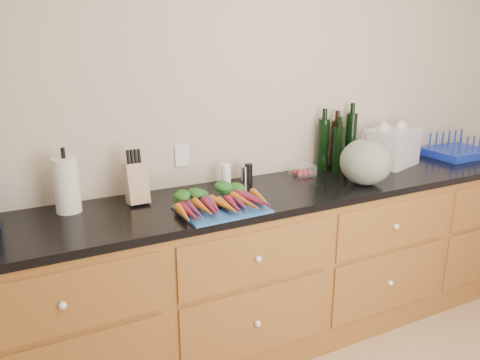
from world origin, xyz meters
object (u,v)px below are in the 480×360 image
knife_block (136,183)px  cutting_board (222,209)px  tomato_box (303,170)px  carrots (219,201)px  dish_rack (457,151)px  squash (366,162)px  paper_towel (67,185)px

knife_block → cutting_board: bearing=-41.7°
tomato_box → knife_block: bearing=-178.3°
cutting_board → knife_block: 0.46m
carrots → dish_rack: 1.98m
squash → cutting_board: bearing=-179.0°
squash → knife_block: bearing=167.2°
tomato_box → dish_rack: size_ratio=0.33×
carrots → dish_rack: dish_rack is taller
knife_block → dish_rack: knife_block is taller
cutting_board → squash: 0.92m
paper_towel → dish_rack: size_ratio=0.66×
paper_towel → tomato_box: bearing=0.4°
cutting_board → dish_rack: size_ratio=1.01×
squash → tomato_box: size_ratio=2.16×
cutting_board → tomato_box: size_ratio=3.01×
squash → dish_rack: (1.05, 0.22, -0.09)m
carrots → knife_block: size_ratio=2.23×
paper_towel → tomato_box: size_ratio=1.96×
squash → dish_rack: size_ratio=0.72×
knife_block → squash: bearing=-12.8°
cutting_board → carrots: bearing=90.0°
tomato_box → dish_rack: 1.27m
carrots → paper_towel: size_ratio=1.71×
cutting_board → squash: (0.92, 0.02, 0.13)m
carrots → squash: size_ratio=1.55×
paper_towel → dish_rack: 2.64m
cutting_board → dish_rack: (1.97, 0.24, 0.03)m
cutting_board → squash: bearing=1.0°
tomato_box → squash: bearing=-55.8°
squash → dish_rack: bearing=12.1°
carrots → squash: bearing=-1.2°
paper_towel → cutting_board: bearing=-25.6°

